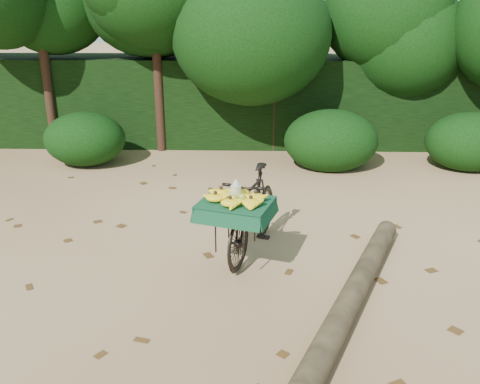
{
  "coord_description": "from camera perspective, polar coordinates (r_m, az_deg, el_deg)",
  "views": [
    {
      "loc": [
        0.13,
        -4.7,
        2.76
      ],
      "look_at": [
        -0.03,
        0.47,
        0.88
      ],
      "focal_mm": 38.0,
      "sensor_mm": 36.0,
      "label": 1
    }
  ],
  "objects": [
    {
      "name": "vendor_bicycle",
      "position": [
        5.93,
        1.38,
        -2.18
      ],
      "size": [
        1.1,
        1.85,
        1.03
      ],
      "rotation": [
        0.0,
        0.0,
        -0.31
      ],
      "color": "black",
      "rests_on": "ground"
    },
    {
      "name": "tree_row",
      "position": [
        10.26,
        -2.71,
        15.66
      ],
      "size": [
        14.5,
        2.0,
        4.0
      ],
      "primitive_type": null,
      "color": "black",
      "rests_on": "ground"
    },
    {
      "name": "ground",
      "position": [
        5.45,
        0.13,
        -10.47
      ],
      "size": [
        80.0,
        80.0,
        0.0
      ],
      "primitive_type": "plane",
      "color": "tan",
      "rests_on": "ground"
    },
    {
      "name": "leaf_litter",
      "position": [
        6.02,
        0.31,
        -7.29
      ],
      "size": [
        7.0,
        7.3,
        0.01
      ],
      "primitive_type": null,
      "color": "#4B3014",
      "rests_on": "ground"
    },
    {
      "name": "bush_clumps",
      "position": [
        9.3,
        4.0,
        5.5
      ],
      "size": [
        8.8,
        1.7,
        0.9
      ],
      "primitive_type": null,
      "color": "black",
      "rests_on": "ground"
    },
    {
      "name": "fallen_log",
      "position": [
        5.27,
        12.83,
        -10.67
      ],
      "size": [
        1.56,
        3.09,
        0.24
      ],
      "primitive_type": "cylinder",
      "rotation": [
        1.57,
        0.0,
        -0.42
      ],
      "color": "brown",
      "rests_on": "ground"
    },
    {
      "name": "hedge_backdrop",
      "position": [
        11.16,
        1.09,
        10.33
      ],
      "size": [
        26.0,
        1.8,
        1.8
      ],
      "primitive_type": "cube",
      "color": "black",
      "rests_on": "ground"
    }
  ]
}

